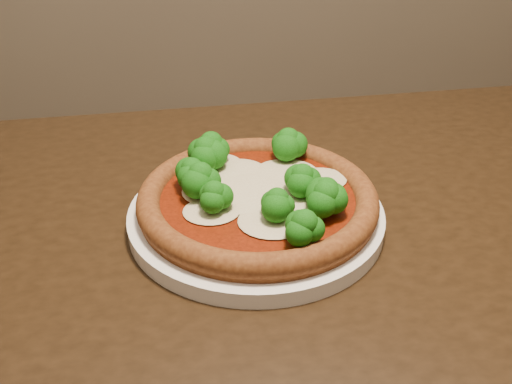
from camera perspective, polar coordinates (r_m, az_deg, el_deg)
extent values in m
cube|color=black|center=(0.61, 6.18, -7.85)|extent=(1.22, 0.90, 0.04)
cylinder|color=black|center=(1.31, 24.13, -7.38)|extent=(0.06, 0.06, 0.71)
cylinder|color=white|center=(0.64, 0.00, -2.36)|extent=(0.28, 0.28, 0.02)
cylinder|color=brown|center=(0.63, 0.17, -1.09)|extent=(0.26, 0.26, 0.01)
torus|color=brown|center=(0.63, 0.17, -0.56)|extent=(0.27, 0.27, 0.03)
cylinder|color=#6B1805|center=(0.63, 0.17, -0.52)|extent=(0.22, 0.22, 0.00)
ellipsoid|color=beige|center=(0.60, -4.46, -1.87)|extent=(0.06, 0.06, 0.00)
ellipsoid|color=beige|center=(0.69, -3.75, 2.89)|extent=(0.06, 0.05, 0.00)
ellipsoid|color=beige|center=(0.63, 5.64, -0.56)|extent=(0.08, 0.07, 0.01)
ellipsoid|color=beige|center=(0.64, -4.15, 0.15)|extent=(0.07, 0.07, 0.01)
ellipsoid|color=beige|center=(0.59, 1.79, -2.86)|extent=(0.08, 0.07, 0.01)
ellipsoid|color=beige|center=(0.66, 6.56, 1.31)|extent=(0.06, 0.05, 0.00)
ellipsoid|color=beige|center=(0.63, -0.08, -0.02)|extent=(0.11, 0.10, 0.01)
ellipsoid|color=beige|center=(0.68, -1.79, 2.13)|extent=(0.07, 0.06, 0.01)
ellipsoid|color=beige|center=(0.67, 2.98, 1.88)|extent=(0.08, 0.07, 0.01)
ellipsoid|color=#1A7A13|center=(0.62, -5.55, 1.52)|extent=(0.05, 0.05, 0.04)
ellipsoid|color=#1A7A13|center=(0.59, -4.21, -0.22)|extent=(0.04, 0.04, 0.04)
ellipsoid|color=#1A7A13|center=(0.58, 2.12, -0.94)|extent=(0.04, 0.04, 0.04)
ellipsoid|color=#1A7A13|center=(0.67, -5.03, 4.12)|extent=(0.05, 0.05, 0.04)
ellipsoid|color=#1A7A13|center=(0.54, 4.86, -3.30)|extent=(0.05, 0.05, 0.04)
ellipsoid|color=#1A7A13|center=(0.69, -4.50, 4.68)|extent=(0.05, 0.05, 0.04)
ellipsoid|color=#1A7A13|center=(0.62, 4.66, 1.46)|extent=(0.05, 0.05, 0.04)
ellipsoid|color=#1A7A13|center=(0.60, 7.04, -0.01)|extent=(0.05, 0.05, 0.04)
ellipsoid|color=#1A7A13|center=(0.59, 7.02, -0.38)|extent=(0.05, 0.05, 0.04)
ellipsoid|color=#1A7A13|center=(0.64, -6.41, 2.12)|extent=(0.04, 0.04, 0.04)
ellipsoid|color=#1A7A13|center=(0.69, 3.23, 5.08)|extent=(0.05, 0.05, 0.04)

